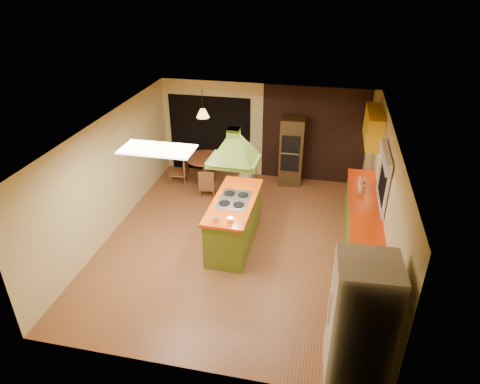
% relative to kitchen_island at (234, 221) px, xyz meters
% --- Properties ---
extents(ground, '(6.50, 6.50, 0.00)m').
position_rel_kitchen_island_xyz_m(ground, '(0.10, 0.04, -0.51)').
color(ground, '#965831').
rests_on(ground, ground).
extents(room_walls, '(5.50, 6.50, 6.50)m').
position_rel_kitchen_island_xyz_m(room_walls, '(0.10, 0.04, 0.74)').
color(room_walls, beige).
rests_on(room_walls, ground).
extents(ceiling_plane, '(6.50, 6.50, 0.00)m').
position_rel_kitchen_island_xyz_m(ceiling_plane, '(0.10, 0.04, 1.99)').
color(ceiling_plane, silver).
rests_on(ceiling_plane, room_walls).
extents(brick_panel, '(2.64, 0.03, 2.50)m').
position_rel_kitchen_island_xyz_m(brick_panel, '(1.35, 3.27, 0.74)').
color(brick_panel, '#381E14').
rests_on(brick_panel, ground).
extents(nook_opening, '(2.20, 0.03, 2.10)m').
position_rel_kitchen_island_xyz_m(nook_opening, '(-1.40, 3.27, 0.54)').
color(nook_opening, black).
rests_on(nook_opening, ground).
extents(right_counter, '(0.62, 3.05, 0.92)m').
position_rel_kitchen_island_xyz_m(right_counter, '(2.55, 0.64, -0.05)').
color(right_counter, olive).
rests_on(right_counter, ground).
extents(upper_cabinets, '(0.34, 1.40, 0.70)m').
position_rel_kitchen_island_xyz_m(upper_cabinets, '(2.67, 2.24, 1.44)').
color(upper_cabinets, yellow).
rests_on(upper_cabinets, room_walls).
extents(window_right, '(0.12, 1.35, 1.06)m').
position_rel_kitchen_island_xyz_m(window_right, '(2.79, 0.44, 1.26)').
color(window_right, black).
rests_on(window_right, room_walls).
extents(fluor_panel, '(1.20, 0.60, 0.03)m').
position_rel_kitchen_island_xyz_m(fluor_panel, '(-1.00, -1.16, 1.97)').
color(fluor_panel, white).
rests_on(fluor_panel, ceiling_plane).
extents(kitchen_island, '(0.84, 2.04, 1.03)m').
position_rel_kitchen_island_xyz_m(kitchen_island, '(0.00, 0.00, 0.00)').
color(kitchen_island, olive).
rests_on(kitchen_island, ground).
extents(range_hood, '(0.95, 0.70, 0.78)m').
position_rel_kitchen_island_xyz_m(range_hood, '(0.00, -0.00, 1.74)').
color(range_hood, '#4F691A').
rests_on(range_hood, ceiling_plane).
extents(man, '(0.66, 0.46, 1.72)m').
position_rel_kitchen_island_xyz_m(man, '(-0.05, 1.37, 0.35)').
color(man, brown).
rests_on(man, ground).
extents(refrigerator, '(0.84, 0.80, 1.95)m').
position_rel_kitchen_island_xyz_m(refrigerator, '(2.34, -2.77, 0.46)').
color(refrigerator, white).
rests_on(refrigerator, ground).
extents(wall_oven, '(0.61, 0.62, 1.77)m').
position_rel_kitchen_island_xyz_m(wall_oven, '(0.83, 2.99, 0.38)').
color(wall_oven, '#483217').
rests_on(wall_oven, ground).
extents(dining_table, '(0.98, 0.98, 0.73)m').
position_rel_kitchen_island_xyz_m(dining_table, '(-1.34, 2.50, 0.00)').
color(dining_table, brown).
rests_on(dining_table, ground).
extents(chair_left, '(0.49, 0.49, 0.81)m').
position_rel_kitchen_island_xyz_m(chair_left, '(-2.04, 2.40, -0.11)').
color(chair_left, brown).
rests_on(chair_left, ground).
extents(chair_near, '(0.43, 0.43, 0.73)m').
position_rel_kitchen_island_xyz_m(chair_near, '(-1.09, 1.85, -0.15)').
color(chair_near, brown).
rests_on(chair_near, ground).
extents(pendant_lamp, '(0.42, 0.42, 0.20)m').
position_rel_kitchen_island_xyz_m(pendant_lamp, '(-1.34, 2.50, 1.39)').
color(pendant_lamp, '#FF9E3F').
rests_on(pendant_lamp, ceiling_plane).
extents(canister_large, '(0.15, 0.15, 0.21)m').
position_rel_kitchen_island_xyz_m(canister_large, '(2.50, 1.24, 0.51)').
color(canister_large, beige).
rests_on(canister_large, right_counter).
extents(canister_medium, '(0.16, 0.16, 0.19)m').
position_rel_kitchen_island_xyz_m(canister_medium, '(2.50, 1.34, 0.50)').
color(canister_medium, beige).
rests_on(canister_medium, right_counter).
extents(canister_small, '(0.15, 0.15, 0.17)m').
position_rel_kitchen_island_xyz_m(canister_small, '(2.50, 1.04, 0.49)').
color(canister_small, beige).
rests_on(canister_small, right_counter).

